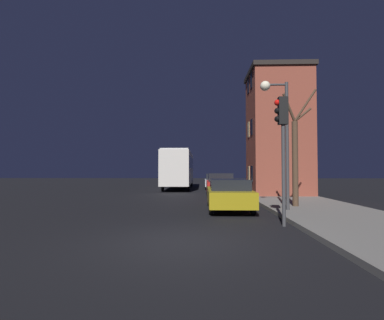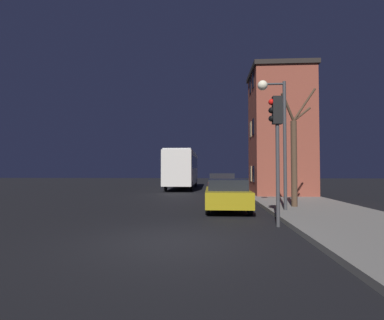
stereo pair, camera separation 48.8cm
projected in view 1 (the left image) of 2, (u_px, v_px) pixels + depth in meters
The scene contains 9 objects.
ground_plane at pixel (179, 241), 7.65m from camera, with size 120.00×120.00×0.00m, color black.
brick_building at pixel (278, 132), 21.09m from camera, with size 4.13×4.37×8.72m.
streetlamp at pixel (278, 119), 12.65m from camera, with size 1.18×0.42×5.45m.
traffic_light at pixel (282, 133), 9.74m from camera, with size 0.43×0.24×4.20m.
bare_tree at pixel (296, 155), 13.85m from camera, with size 1.70×0.68×5.44m.
bus at pixel (179, 167), 29.71m from camera, with size 2.48×11.32×3.63m.
car_near_lane at pixel (229, 194), 13.64m from camera, with size 1.89×4.61×1.40m.
car_mid_lane at pixel (220, 184), 20.75m from camera, with size 1.83×4.13×1.60m.
car_far_lane at pixel (215, 181), 29.24m from camera, with size 1.88×4.64×1.48m.
Camera 1 is at (0.58, -7.70, 1.81)m, focal length 28.00 mm.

